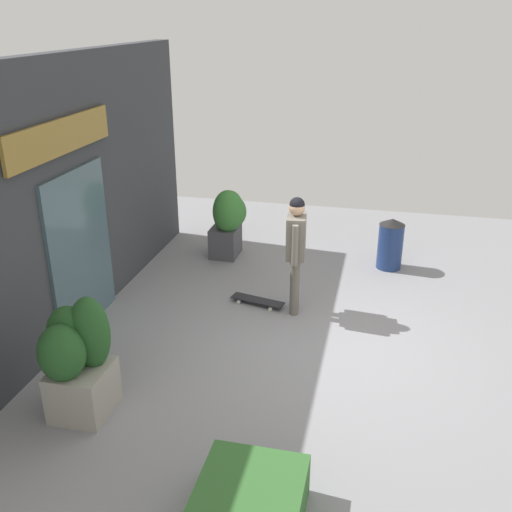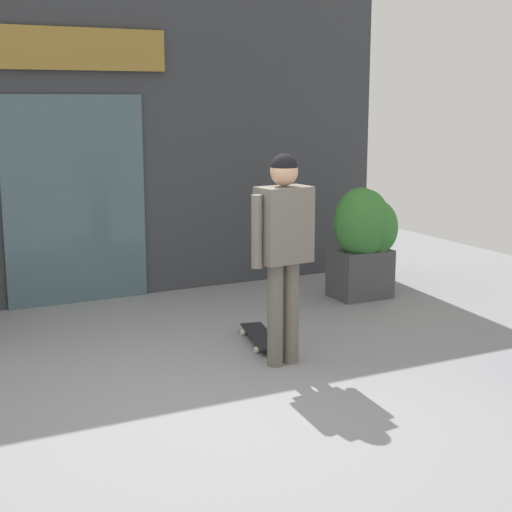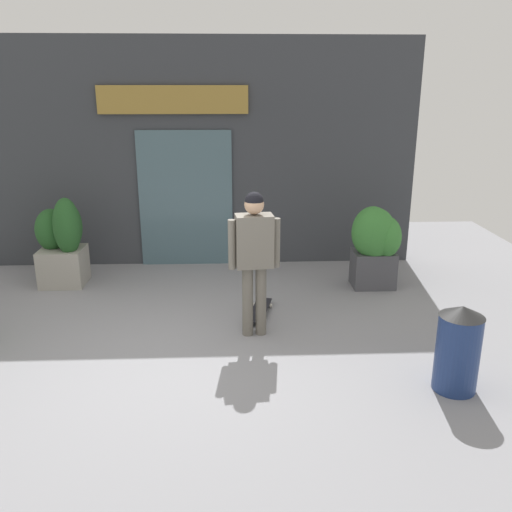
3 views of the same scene
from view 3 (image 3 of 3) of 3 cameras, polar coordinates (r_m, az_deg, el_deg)
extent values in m
plane|color=gray|center=(6.19, -8.66, -10.42)|extent=(12.00, 12.00, 0.00)
cube|color=#383A3F|center=(8.97, -6.97, 10.61)|extent=(7.34, 0.25, 3.63)
cube|color=#47606B|center=(8.94, -7.43, 5.98)|extent=(1.52, 0.06, 2.22)
cube|color=olive|center=(8.76, -8.79, 16.03)|extent=(2.33, 0.05, 0.43)
cylinder|color=#666056|center=(6.44, -0.89, -4.79)|extent=(0.13, 0.13, 0.87)
cylinder|color=#666056|center=(6.46, 0.52, -4.71)|extent=(0.13, 0.13, 0.87)
cube|color=#6B665B|center=(6.21, -0.19, 1.61)|extent=(0.45, 0.30, 0.62)
cylinder|color=#6B665B|center=(6.19, -2.56, 1.21)|extent=(0.09, 0.09, 0.59)
cylinder|color=#6B665B|center=(6.26, 2.16, 1.40)|extent=(0.09, 0.09, 0.59)
sphere|color=tan|center=(6.10, -0.19, 5.46)|extent=(0.22, 0.22, 0.22)
sphere|color=black|center=(6.09, -0.19, 5.82)|extent=(0.21, 0.21, 0.21)
cube|color=black|center=(7.13, 0.38, -5.72)|extent=(0.38, 0.85, 0.02)
cylinder|color=silver|center=(7.40, -0.12, -5.15)|extent=(0.04, 0.06, 0.05)
cylinder|color=silver|center=(7.37, 1.60, -5.27)|extent=(0.04, 0.06, 0.05)
cylinder|color=silver|center=(6.93, -0.93, -6.81)|extent=(0.04, 0.06, 0.05)
cylinder|color=silver|center=(6.89, 0.91, -6.95)|extent=(0.04, 0.06, 0.05)
cube|color=#47474C|center=(8.24, 12.27, -1.35)|extent=(0.61, 0.47, 0.54)
ellipsoid|color=#387A33|center=(7.99, 12.18, 2.49)|extent=(0.59, 0.52, 0.76)
ellipsoid|color=#387A33|center=(7.97, 12.55, 2.38)|extent=(0.57, 0.48, 0.74)
ellipsoid|color=#387A33|center=(8.04, 13.64, 2.00)|extent=(0.42, 0.52, 0.60)
cube|color=gray|center=(8.64, -19.68, -1.04)|extent=(0.64, 0.59, 0.56)
ellipsoid|color=#235123|center=(8.35, -19.38, 2.96)|extent=(0.39, 0.44, 0.85)
ellipsoid|color=#235123|center=(8.62, -20.84, 2.61)|extent=(0.47, 0.51, 0.63)
ellipsoid|color=#235123|center=(8.57, -19.26, 2.99)|extent=(0.40, 0.53, 0.73)
cylinder|color=navy|center=(5.70, 20.54, -9.61)|extent=(0.42, 0.42, 0.78)
cone|color=black|center=(5.52, 21.03, -5.48)|extent=(0.43, 0.43, 0.11)
camera|label=1|loc=(8.78, -62.26, 16.49)|focal=40.60mm
camera|label=2|loc=(2.89, -77.54, -10.97)|focal=54.48mm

